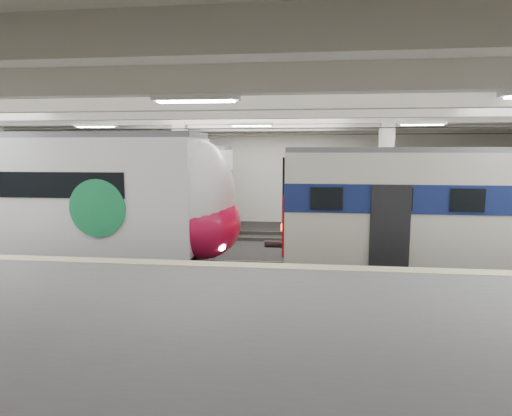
# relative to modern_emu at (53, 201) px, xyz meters

# --- Properties ---
(station_hall) EXTENTS (36.00, 24.00, 5.75)m
(station_hall) POSITION_rel_modern_emu_xyz_m (6.68, -1.74, 0.99)
(station_hall) COLOR black
(station_hall) RESTS_ON ground
(modern_emu) EXTENTS (14.32, 2.96, 4.59)m
(modern_emu) POSITION_rel_modern_emu_xyz_m (0.00, 0.00, 0.00)
(modern_emu) COLOR white
(modern_emu) RESTS_ON ground
(older_rer) EXTENTS (12.26, 2.71, 4.10)m
(older_rer) POSITION_rel_modern_emu_xyz_m (14.08, 0.00, -0.11)
(older_rer) COLOR beige
(older_rer) RESTS_ON ground
(far_train) EXTENTS (13.05, 3.02, 4.18)m
(far_train) POSITION_rel_modern_emu_xyz_m (-1.32, 5.50, -0.09)
(far_train) COLOR white
(far_train) RESTS_ON ground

